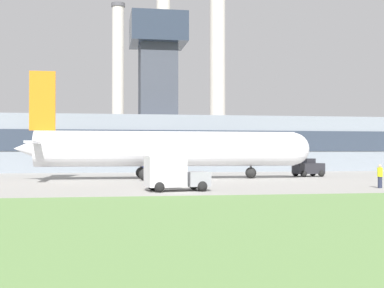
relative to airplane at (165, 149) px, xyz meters
The scene contains 9 objects.
ground_plane 4.44m from the airplane, 45.13° to the right, with size 400.00×400.00×0.00m, color #999691.
terminal_building 24.02m from the airplane, 84.44° to the left, with size 85.29×14.24×22.06m.
smokestack_left 65.08m from the airplane, 92.58° to the left, with size 2.95×2.95×34.54m.
smokestack_right 62.50m from the airplane, 83.80° to the left, with size 3.34×3.34×39.30m.
smokestack_far 66.24m from the airplane, 73.18° to the left, with size 3.86×3.86×39.40m.
airplane is the anchor object (origin of this frame).
pushback_tug 16.17m from the airplane, ahead, with size 3.24×2.74×1.95m.
baggage_truck 15.90m from the airplane, 94.69° to the right, with size 4.48×3.06×2.39m.
ground_crew_person 20.98m from the airplane, 47.08° to the right, with size 0.52×0.52×1.75m.
Camera 1 is at (-8.35, -49.54, 2.70)m, focal length 50.00 mm.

